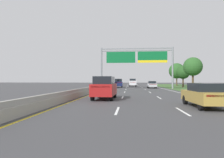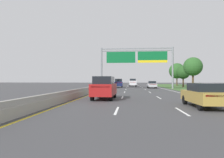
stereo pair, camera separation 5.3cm
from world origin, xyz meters
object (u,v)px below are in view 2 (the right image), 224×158
at_px(car_gold_right_lane_sedan, 204,95).
at_px(car_red_left_lane_suv, 104,87).
at_px(roadside_tree_mid, 193,67).
at_px(roadside_tree_distant, 177,71).
at_px(car_navy_left_lane_suv, 119,83).
at_px(roadside_tree_far, 183,72).
at_px(overhead_sign_gantry, 137,59).
at_px(pickup_truck_white, 133,83).
at_px(car_silver_right_lane_sedan, 152,84).

bearing_deg(car_gold_right_lane_sedan, car_red_left_lane_suv, 54.56).
height_order(roadside_tree_mid, roadside_tree_distant, roadside_tree_distant).
relative_size(car_navy_left_lane_suv, roadside_tree_far, 0.88).
xyz_separation_m(overhead_sign_gantry, roadside_tree_mid, (10.92, -1.33, -1.73)).
xyz_separation_m(overhead_sign_gantry, pickup_truck_white, (-0.53, 16.07, -5.08)).
bearing_deg(pickup_truck_white, roadside_tree_far, -119.94).
distance_m(overhead_sign_gantry, pickup_truck_white, 16.86).
bearing_deg(car_red_left_lane_suv, car_silver_right_lane_sedan, -14.18).
bearing_deg(car_navy_left_lane_suv, car_gold_right_lane_sedan, -169.04).
height_order(pickup_truck_white, car_gold_right_lane_sedan, pickup_truck_white).
bearing_deg(car_gold_right_lane_sedan, overhead_sign_gantry, 5.80).
distance_m(pickup_truck_white, car_red_left_lane_suv, 39.08).
distance_m(car_silver_right_lane_sedan, roadside_tree_distant, 21.71).
xyz_separation_m(car_navy_left_lane_suv, car_red_left_lane_suv, (0.32, -29.49, 0.00)).
distance_m(car_navy_left_lane_suv, roadside_tree_mid, 17.31).
xyz_separation_m(car_navy_left_lane_suv, car_silver_right_lane_sedan, (7.64, -2.92, -0.28)).
height_order(pickup_truck_white, roadside_tree_mid, roadside_tree_mid).
xyz_separation_m(car_silver_right_lane_sedan, roadside_tree_distant, (9.87, 18.94, 3.89)).
bearing_deg(roadside_tree_mid, car_silver_right_lane_sedan, 145.65).
bearing_deg(roadside_tree_distant, car_silver_right_lane_sedan, -117.52).
bearing_deg(roadside_tree_distant, pickup_truck_white, -154.76).
height_order(roadside_tree_far, roadside_tree_distant, roadside_tree_distant).
relative_size(car_silver_right_lane_sedan, roadside_tree_far, 0.82).
distance_m(car_silver_right_lane_sedan, roadside_tree_far, 10.18).
distance_m(car_red_left_lane_suv, car_gold_right_lane_sedan, 8.76).
height_order(car_red_left_lane_suv, roadside_tree_distant, roadside_tree_distant).
bearing_deg(roadside_tree_far, car_navy_left_lane_suv, -171.56).
bearing_deg(car_silver_right_lane_sedan, car_navy_left_lane_suv, 69.68).
height_order(car_navy_left_lane_suv, roadside_tree_distant, roadside_tree_distant).
xyz_separation_m(overhead_sign_gantry, car_red_left_lane_suv, (-3.77, -22.87, -5.06)).
relative_size(car_red_left_lane_suv, car_gold_right_lane_sedan, 1.07).
bearing_deg(car_gold_right_lane_sedan, roadside_tree_mid, -17.04).
bearing_deg(pickup_truck_white, roadside_tree_distant, -64.70).
bearing_deg(roadside_tree_mid, pickup_truck_white, 123.35).
xyz_separation_m(overhead_sign_gantry, car_gold_right_lane_sedan, (3.48, -27.78, -5.34)).
bearing_deg(overhead_sign_gantry, car_silver_right_lane_sedan, 46.29).
bearing_deg(car_silver_right_lane_sedan, car_gold_right_lane_sedan, -179.55).
xyz_separation_m(roadside_tree_mid, roadside_tree_distant, (2.49, 23.98, 0.29)).
height_order(car_red_left_lane_suv, car_silver_right_lane_sedan, car_red_left_lane_suv).
bearing_deg(car_red_left_lane_suv, roadside_tree_mid, -33.08).
bearing_deg(car_navy_left_lane_suv, pickup_truck_white, -22.08).
relative_size(pickup_truck_white, roadside_tree_distant, 0.75).
bearing_deg(overhead_sign_gantry, pickup_truck_white, 91.90).
bearing_deg(roadside_tree_far, pickup_truck_white, 150.00).
bearing_deg(car_red_left_lane_suv, car_navy_left_lane_suv, 1.83).
distance_m(pickup_truck_white, car_silver_right_lane_sedan, 13.02).
xyz_separation_m(car_navy_left_lane_suv, roadside_tree_distant, (17.50, 16.02, 3.61)).
height_order(overhead_sign_gantry, car_gold_right_lane_sedan, overhead_sign_gantry).
relative_size(car_silver_right_lane_sedan, roadside_tree_distant, 0.62).
relative_size(overhead_sign_gantry, car_silver_right_lane_sedan, 3.41).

